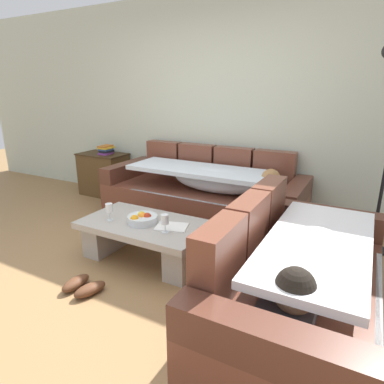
# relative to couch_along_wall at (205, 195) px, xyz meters

# --- Properties ---
(ground_plane) EXTENTS (14.00, 14.00, 0.00)m
(ground_plane) POSITION_rel_couch_along_wall_xyz_m (-0.12, -1.62, -0.33)
(ground_plane) COLOR olive
(back_wall) EXTENTS (9.00, 0.10, 2.70)m
(back_wall) POSITION_rel_couch_along_wall_xyz_m (-0.12, 0.53, 1.02)
(back_wall) COLOR beige
(back_wall) RESTS_ON ground_plane
(couch_along_wall) EXTENTS (2.42, 0.92, 0.88)m
(couch_along_wall) POSITION_rel_couch_along_wall_xyz_m (0.00, 0.00, 0.00)
(couch_along_wall) COLOR brown
(couch_along_wall) RESTS_ON ground_plane
(couch_near_window) EXTENTS (0.92, 1.82, 0.88)m
(couch_near_window) POSITION_rel_couch_along_wall_xyz_m (1.41, -1.48, 0.01)
(couch_near_window) COLOR brown
(couch_near_window) RESTS_ON ground_plane
(coffee_table) EXTENTS (1.20, 0.68, 0.38)m
(coffee_table) POSITION_rel_couch_along_wall_xyz_m (-0.07, -1.15, -0.09)
(coffee_table) COLOR #A49E95
(coffee_table) RESTS_ON ground_plane
(fruit_bowl) EXTENTS (0.28, 0.28, 0.10)m
(fruit_bowl) POSITION_rel_couch_along_wall_xyz_m (-0.07, -1.18, 0.09)
(fruit_bowl) COLOR silver
(fruit_bowl) RESTS_ON coffee_table
(wine_glass_near_left) EXTENTS (0.07, 0.07, 0.17)m
(wine_glass_near_left) POSITION_rel_couch_along_wall_xyz_m (-0.38, -1.27, 0.17)
(wine_glass_near_left) COLOR silver
(wine_glass_near_left) RESTS_ON coffee_table
(wine_glass_near_right) EXTENTS (0.07, 0.07, 0.17)m
(wine_glass_near_right) POSITION_rel_couch_along_wall_xyz_m (0.23, -1.26, 0.17)
(wine_glass_near_right) COLOR silver
(wine_glass_near_right) RESTS_ON coffee_table
(open_magazine) EXTENTS (0.33, 0.28, 0.01)m
(open_magazine) POSITION_rel_couch_along_wall_xyz_m (0.22, -1.13, 0.06)
(open_magazine) COLOR white
(open_magazine) RESTS_ON coffee_table
(side_cabinet) EXTENTS (0.72, 0.44, 0.64)m
(side_cabinet) POSITION_rel_couch_along_wall_xyz_m (-1.84, 0.23, -0.01)
(side_cabinet) COLOR #50371C
(side_cabinet) RESTS_ON ground_plane
(book_stack_on_cabinet) EXTENTS (0.18, 0.22, 0.13)m
(book_stack_on_cabinet) POSITION_rel_couch_along_wall_xyz_m (-1.76, 0.22, 0.38)
(book_stack_on_cabinet) COLOR #72337F
(book_stack_on_cabinet) RESTS_ON side_cabinet
(floor_lamp) EXTENTS (0.33, 0.31, 1.95)m
(floor_lamp) POSITION_rel_couch_along_wall_xyz_m (1.80, 0.05, 0.79)
(floor_lamp) COLOR black
(floor_lamp) RESTS_ON ground_plane
(pair_of_shoes) EXTENTS (0.32, 0.29, 0.09)m
(pair_of_shoes) POSITION_rel_couch_along_wall_xyz_m (-0.20, -1.84, -0.28)
(pair_of_shoes) COLOR #59331E
(pair_of_shoes) RESTS_ON ground_plane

